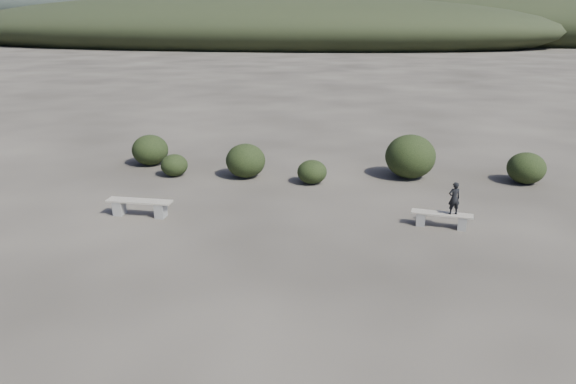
# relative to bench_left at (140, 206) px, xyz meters

# --- Properties ---
(ground) EXTENTS (1200.00, 1200.00, 0.00)m
(ground) POSITION_rel_bench_left_xyz_m (4.48, -3.78, -0.30)
(ground) COLOR #2A2620
(ground) RESTS_ON ground
(bench_left) EXTENTS (1.96, 0.43, 0.49)m
(bench_left) POSITION_rel_bench_left_xyz_m (0.00, 0.00, 0.00)
(bench_left) COLOR slate
(bench_left) RESTS_ON ground
(bench_right) EXTENTS (1.72, 0.55, 0.42)m
(bench_right) POSITION_rel_bench_left_xyz_m (8.74, 0.69, -0.04)
(bench_right) COLOR slate
(bench_right) RESTS_ON ground
(seated_person) EXTENTS (0.39, 0.32, 0.93)m
(seated_person) POSITION_rel_bench_left_xyz_m (9.02, 0.65, 0.59)
(seated_person) COLOR black
(seated_person) RESTS_ON bench_right
(shrub_a) EXTENTS (0.99, 0.99, 0.81)m
(shrub_a) POSITION_rel_bench_left_xyz_m (-0.58, 4.24, 0.11)
(shrub_a) COLOR black
(shrub_a) RESTS_ON ground
(shrub_b) EXTENTS (1.45, 1.45, 1.24)m
(shrub_b) POSITION_rel_bench_left_xyz_m (2.05, 4.56, 0.32)
(shrub_b) COLOR black
(shrub_b) RESTS_ON ground
(shrub_c) EXTENTS (1.05, 1.05, 0.84)m
(shrub_c) POSITION_rel_bench_left_xyz_m (4.55, 4.21, 0.12)
(shrub_c) COLOR black
(shrub_c) RESTS_ON ground
(shrub_d) EXTENTS (1.81, 1.81, 1.59)m
(shrub_d) POSITION_rel_bench_left_xyz_m (7.95, 5.59, 0.50)
(shrub_d) COLOR black
(shrub_d) RESTS_ON ground
(shrub_e) EXTENTS (1.33, 1.33, 1.10)m
(shrub_e) POSITION_rel_bench_left_xyz_m (11.96, 5.62, 0.25)
(shrub_e) COLOR black
(shrub_e) RESTS_ON ground
(shrub_f) EXTENTS (1.41, 1.41, 1.20)m
(shrub_f) POSITION_rel_bench_left_xyz_m (-2.09, 5.56, 0.30)
(shrub_f) COLOR black
(shrub_f) RESTS_ON ground
(mountain_ridges) EXTENTS (500.00, 400.00, 56.00)m
(mountain_ridges) POSITION_rel_bench_left_xyz_m (-3.01, 335.28, 10.54)
(mountain_ridges) COLOR black
(mountain_ridges) RESTS_ON ground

